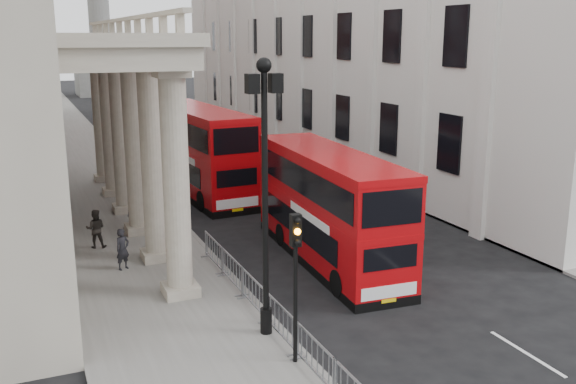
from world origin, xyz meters
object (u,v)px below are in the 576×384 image
(lamp_post_south, at_px, (265,181))
(lamp_post_mid, at_px, (153,118))
(traffic_light, at_px, (296,261))
(pedestrian_b, at_px, (96,229))
(lamp_post_north, at_px, (110,93))
(bus_far, at_px, (199,149))
(bus_near, at_px, (329,205))
(pedestrian_a, at_px, (123,249))
(pedestrian_c, at_px, (135,210))

(lamp_post_south, height_order, lamp_post_mid, same)
(lamp_post_south, xyz_separation_m, traffic_light, (0.10, -2.02, -1.80))
(lamp_post_mid, relative_size, pedestrian_b, 4.92)
(lamp_post_mid, height_order, lamp_post_north, same)
(lamp_post_north, relative_size, bus_far, 0.71)
(lamp_post_mid, xyz_separation_m, bus_far, (3.14, 2.95, -2.30))
(lamp_post_mid, relative_size, bus_far, 0.71)
(bus_near, bearing_deg, bus_far, 100.41)
(lamp_post_mid, distance_m, pedestrian_a, 10.02)
(bus_far, bearing_deg, pedestrian_a, -122.27)
(bus_near, bearing_deg, lamp_post_mid, 117.90)
(lamp_post_south, distance_m, bus_far, 19.35)
(lamp_post_mid, relative_size, pedestrian_a, 5.09)
(pedestrian_a, bearing_deg, traffic_light, -97.88)
(lamp_post_south, height_order, bus_far, lamp_post_south)
(lamp_post_north, xyz_separation_m, bus_far, (3.14, -13.05, -2.30))
(lamp_post_north, bearing_deg, lamp_post_south, -90.00)
(bus_far, height_order, pedestrian_b, bus_far)
(lamp_post_south, relative_size, bus_far, 0.71)
(lamp_post_south, bearing_deg, lamp_post_mid, 90.00)
(lamp_post_south, bearing_deg, pedestrian_b, 109.83)
(pedestrian_b, bearing_deg, pedestrian_a, 115.23)
(lamp_post_south, distance_m, bus_near, 7.72)
(lamp_post_mid, bearing_deg, pedestrian_a, -110.03)
(pedestrian_a, height_order, pedestrian_c, pedestrian_a)
(pedestrian_b, relative_size, pedestrian_c, 1.09)
(bus_near, distance_m, pedestrian_c, 10.18)
(lamp_post_mid, bearing_deg, lamp_post_north, 90.00)
(lamp_post_south, height_order, traffic_light, lamp_post_south)
(lamp_post_south, height_order, pedestrian_a, lamp_post_south)
(lamp_post_north, distance_m, bus_far, 13.62)
(lamp_post_mid, height_order, traffic_light, lamp_post_mid)
(traffic_light, bearing_deg, bus_far, 81.74)
(lamp_post_north, relative_size, bus_near, 0.78)
(traffic_light, relative_size, bus_far, 0.37)
(traffic_light, height_order, pedestrian_c, traffic_light)
(lamp_post_north, relative_size, pedestrian_b, 4.92)
(traffic_light, xyz_separation_m, bus_far, (3.04, 20.97, -0.49))
(lamp_post_north, bearing_deg, pedestrian_b, -100.02)
(lamp_post_south, distance_m, pedestrian_c, 13.87)
(bus_near, bearing_deg, pedestrian_a, 169.85)
(traffic_light, bearing_deg, lamp_post_north, 90.17)
(lamp_post_south, xyz_separation_m, bus_near, (4.83, 5.46, -2.54))
(bus_near, xyz_separation_m, bus_far, (-1.69, 13.49, 0.25))
(lamp_post_south, distance_m, lamp_post_mid, 16.00)
(bus_near, height_order, pedestrian_b, bus_near)
(traffic_light, height_order, pedestrian_b, traffic_light)
(lamp_post_south, bearing_deg, pedestrian_a, 113.16)
(traffic_light, height_order, pedestrian_a, traffic_light)
(bus_near, bearing_deg, traffic_light, -119.07)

